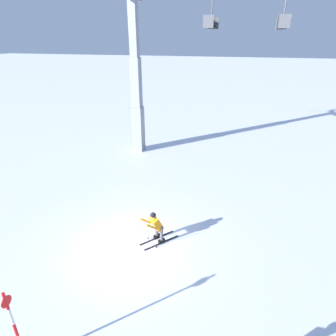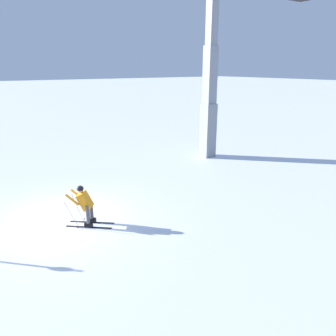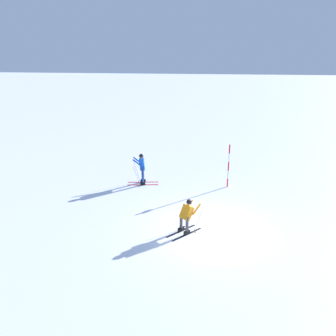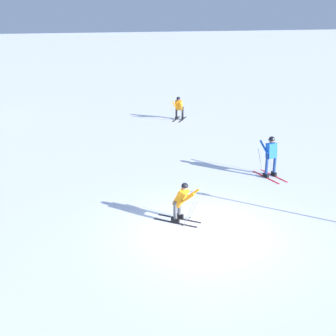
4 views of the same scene
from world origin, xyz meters
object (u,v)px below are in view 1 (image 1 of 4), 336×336
(chairlift_seat_nearest, at_px, (210,23))
(chairlift_seat_second, at_px, (281,23))
(skier_carving_main, at_px, (156,225))
(lift_tower_near, at_px, (136,91))
(trail_marker_pole, at_px, (15,328))

(chairlift_seat_nearest, relative_size, chairlift_seat_second, 0.92)
(skier_carving_main, distance_m, lift_tower_near, 10.94)
(lift_tower_near, relative_size, chairlift_seat_second, 4.16)
(lift_tower_near, height_order, chairlift_seat_second, lift_tower_near)
(trail_marker_pole, bearing_deg, chairlift_seat_second, 68.73)
(skier_carving_main, distance_m, chairlift_seat_second, 12.62)
(trail_marker_pole, bearing_deg, lift_tower_near, 100.90)
(lift_tower_near, bearing_deg, trail_marker_pole, -79.10)
(skier_carving_main, relative_size, lift_tower_near, 0.15)
(skier_carving_main, height_order, lift_tower_near, lift_tower_near)
(skier_carving_main, bearing_deg, trail_marker_pole, -107.34)
(skier_carving_main, height_order, trail_marker_pole, trail_marker_pole)
(lift_tower_near, height_order, chairlift_seat_nearest, lift_tower_near)
(skier_carving_main, relative_size, chairlift_seat_nearest, 0.70)
(chairlift_seat_nearest, bearing_deg, trail_marker_pole, -97.33)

